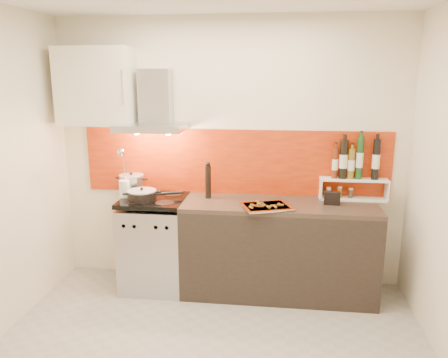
# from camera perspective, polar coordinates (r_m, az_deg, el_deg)

# --- Properties ---
(back_wall) EXTENTS (3.40, 0.02, 2.60)m
(back_wall) POSITION_cam_1_polar(r_m,az_deg,el_deg) (4.30, 0.73, 3.33)
(back_wall) COLOR silver
(back_wall) RESTS_ON ground
(backsplash) EXTENTS (3.00, 0.02, 0.64)m
(backsplash) POSITION_cam_1_polar(r_m,az_deg,el_deg) (4.29, 1.38, 2.23)
(backsplash) COLOR maroon
(backsplash) RESTS_ON back_wall
(range_stove) EXTENTS (0.60, 0.60, 0.91)m
(range_stove) POSITION_cam_1_polar(r_m,az_deg,el_deg) (4.38, -9.00, -8.36)
(range_stove) COLOR #B7B7BA
(range_stove) RESTS_ON ground
(counter) EXTENTS (1.80, 0.60, 0.90)m
(counter) POSITION_cam_1_polar(r_m,az_deg,el_deg) (4.22, 7.09, -9.01)
(counter) COLOR black
(counter) RESTS_ON ground
(range_hood) EXTENTS (0.62, 0.50, 0.61)m
(range_hood) POSITION_cam_1_polar(r_m,az_deg,el_deg) (4.22, -9.11, 9.04)
(range_hood) COLOR #B7B7BA
(range_hood) RESTS_ON back_wall
(upper_cabinet) EXTENTS (0.70, 0.35, 0.72)m
(upper_cabinet) POSITION_cam_1_polar(r_m,az_deg,el_deg) (4.38, -16.34, 11.55)
(upper_cabinet) COLOR silver
(upper_cabinet) RESTS_ON back_wall
(stock_pot) EXTENTS (0.24, 0.24, 0.21)m
(stock_pot) POSITION_cam_1_polar(r_m,az_deg,el_deg) (4.44, -11.97, -0.58)
(stock_pot) COLOR #B7B7BA
(stock_pot) RESTS_ON range_stove
(saute_pan) EXTENTS (0.50, 0.29, 0.12)m
(saute_pan) POSITION_cam_1_polar(r_m,az_deg,el_deg) (4.16, -10.56, -2.08)
(saute_pan) COLOR black
(saute_pan) RESTS_ON range_stove
(utensil_jar) EXTENTS (0.10, 0.16, 0.49)m
(utensil_jar) POSITION_cam_1_polar(r_m,az_deg,el_deg) (4.27, -12.93, -0.57)
(utensil_jar) COLOR silver
(utensil_jar) RESTS_ON range_stove
(pepper_mill) EXTENTS (0.06, 0.06, 0.35)m
(pepper_mill) POSITION_cam_1_polar(r_m,az_deg,el_deg) (4.17, -2.09, -0.21)
(pepper_mill) COLOR black
(pepper_mill) RESTS_ON counter
(step_shelf) EXTENTS (0.63, 0.17, 0.60)m
(step_shelf) POSITION_cam_1_polar(r_m,az_deg,el_deg) (4.27, 16.57, 0.95)
(step_shelf) COLOR white
(step_shelf) RESTS_ON counter
(caddy_box) EXTENTS (0.15, 0.07, 0.12)m
(caddy_box) POSITION_cam_1_polar(r_m,az_deg,el_deg) (4.10, 13.92, -2.46)
(caddy_box) COLOR black
(caddy_box) RESTS_ON counter
(baking_tray) EXTENTS (0.51, 0.45, 0.03)m
(baking_tray) POSITION_cam_1_polar(r_m,az_deg,el_deg) (3.90, 5.52, -3.58)
(baking_tray) COLOR silver
(baking_tray) RESTS_ON counter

